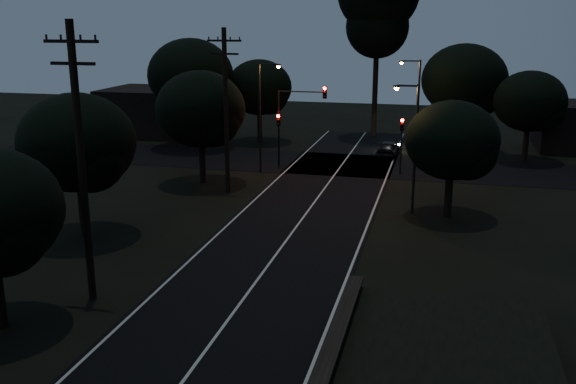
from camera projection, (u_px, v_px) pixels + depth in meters
The scene contains 19 objects.
road_surface at pixel (315, 202), 39.86m from camera, with size 60.00×70.00×0.03m.
utility_pole_mid at pixel (81, 160), 24.60m from camera, with size 2.20×0.30×11.00m.
utility_pole_far at pixel (226, 109), 40.62m from camera, with size 2.20×0.30×10.50m.
tree_left_c at pixel (80, 146), 32.27m from camera, with size 5.91×5.91×7.47m.
tree_left_d at pixel (203, 111), 43.03m from camera, with size 6.08×6.08×7.71m.
tree_far_nw at pixel (261, 89), 58.19m from camera, with size 5.92×5.92×7.50m.
tree_far_w at pixel (193, 77), 55.20m from camera, with size 7.41×7.41×9.45m.
tree_far_ne at pixel (467, 82), 53.80m from camera, with size 7.16×7.16×9.06m.
tree_far_e at pixel (533, 103), 50.22m from camera, with size 5.63×5.63×7.14m.
tree_right_a at pixel (455, 143), 35.72m from camera, with size 5.25×5.25×6.67m.
tall_pine at pixel (378, 3), 58.80m from camera, with size 7.57×7.57×17.19m.
building_left at pixel (158, 111), 63.43m from camera, with size 10.00×8.00×4.40m, color black.
signal_left at pixel (279, 130), 48.49m from camera, with size 0.28×0.35×4.10m.
signal_right at pixel (402, 136), 46.39m from camera, with size 0.28×0.35×4.10m.
signal_mast at pixel (301, 111), 47.71m from camera, with size 3.70×0.35×6.25m.
streetlight_a at pixel (262, 110), 46.31m from camera, with size 1.66×0.26×8.00m.
streetlight_b at pixel (416, 104), 49.53m from camera, with size 1.66×0.26×8.00m.
streetlight_c at pixel (413, 140), 36.35m from camera, with size 1.46×0.26×7.50m.
car at pixel (388, 148), 52.92m from camera, with size 1.56×3.89×1.32m, color black.
Camera 1 is at (7.40, -6.52, 10.98)m, focal length 40.00 mm.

